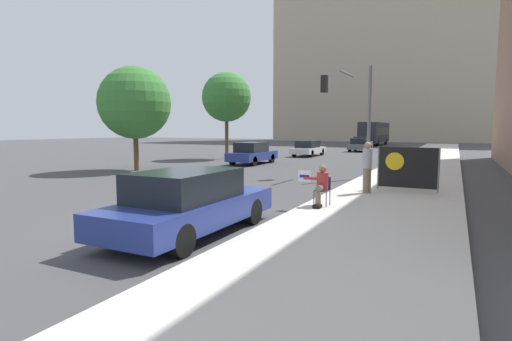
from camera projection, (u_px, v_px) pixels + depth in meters
ground_plane at (187, 223)px, 10.16m from camera, size 160.00×160.00×0.00m
sidewalk_curb at (416, 172)px, 21.63m from camera, size 4.35×90.00×0.13m
building_backdrop_far at (413, 38)px, 74.57m from camera, size 52.00×12.00×38.57m
seated_protester at (321, 184)px, 11.63m from camera, size 0.92×0.77×1.20m
jogger_on_sidewalk at (367, 167)px, 14.00m from camera, size 0.34×0.34×1.79m
protest_banner at (407, 168)px, 14.52m from camera, size 2.13×0.06×1.58m
traffic_light_pole at (351, 103)px, 19.36m from camera, size 2.49×2.26×5.21m
parked_car_curbside at (189, 203)px, 8.95m from camera, size 1.89×4.68×1.46m
car_on_road_nearest at (252, 153)px, 27.13m from camera, size 1.79×4.46×1.48m
car_on_road_midblock at (308, 148)px, 35.08m from camera, size 1.77×4.78×1.36m
car_on_road_distant at (360, 145)px, 42.39m from camera, size 1.84×4.35×1.41m
car_on_road_far_lane at (362, 142)px, 49.96m from camera, size 1.82×4.49×1.44m
city_bus_on_road at (374, 132)px, 58.58m from camera, size 2.52×11.53×3.32m
street_tree_near_curb at (135, 103)px, 22.57m from camera, size 4.09×4.09×5.90m
street_tree_midblock at (226, 97)px, 31.53m from camera, size 3.89×3.89×6.84m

